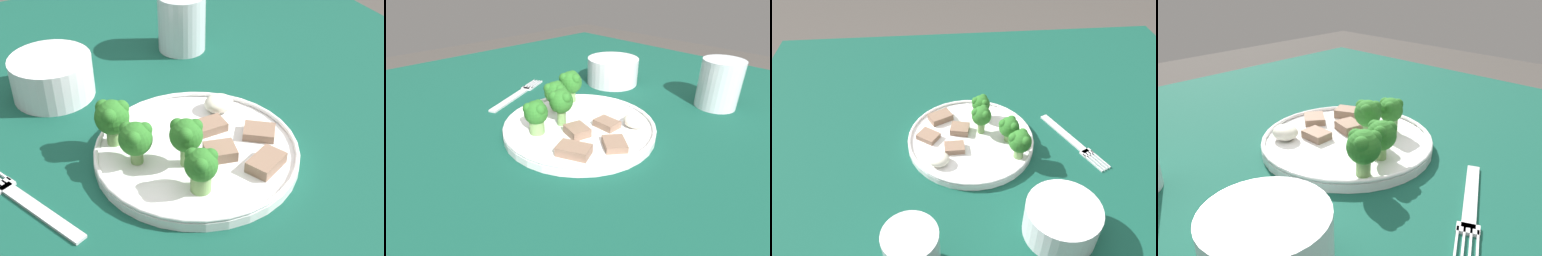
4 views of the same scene
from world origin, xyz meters
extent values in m
cube|color=#114738|center=(0.00, 0.00, 0.76)|extent=(1.11, 1.10, 0.03)
cylinder|color=brown|center=(0.50, 0.49, 0.37)|extent=(0.06, 0.06, 0.74)
cylinder|color=white|center=(0.05, -0.06, 0.78)|extent=(0.25, 0.25, 0.01)
torus|color=white|center=(0.05, -0.06, 0.79)|extent=(0.25, 0.25, 0.01)
cube|color=silver|center=(-0.15, -0.07, 0.77)|extent=(0.07, 0.13, 0.00)
cube|color=silver|center=(-0.18, -0.01, 0.77)|extent=(0.03, 0.02, 0.00)
cylinder|color=silver|center=(-0.07, 0.16, 0.80)|extent=(0.12, 0.12, 0.06)
cylinder|color=silver|center=(-0.07, 0.16, 0.80)|extent=(0.10, 0.10, 0.05)
cylinder|color=silver|center=(0.16, 0.21, 0.82)|extent=(0.08, 0.08, 0.09)
cylinder|color=silver|center=(0.16, 0.21, 0.80)|extent=(0.07, 0.07, 0.05)
cylinder|color=#709E56|center=(0.03, -0.08, 0.80)|extent=(0.01, 0.01, 0.03)
sphere|color=#286B23|center=(0.03, -0.08, 0.83)|extent=(0.04, 0.04, 0.04)
sphere|color=#286B23|center=(0.04, -0.08, 0.84)|extent=(0.02, 0.02, 0.02)
sphere|color=#286B23|center=(0.02, -0.07, 0.84)|extent=(0.02, 0.02, 0.02)
sphere|color=#286B23|center=(0.02, -0.09, 0.84)|extent=(0.02, 0.02, 0.02)
cylinder|color=#709E56|center=(-0.02, -0.05, 0.79)|extent=(0.02, 0.02, 0.02)
sphere|color=#286B23|center=(-0.02, -0.05, 0.82)|extent=(0.04, 0.04, 0.04)
sphere|color=#286B23|center=(-0.01, -0.05, 0.83)|extent=(0.02, 0.02, 0.02)
sphere|color=#286B23|center=(-0.03, -0.04, 0.83)|extent=(0.02, 0.02, 0.02)
sphere|color=#286B23|center=(-0.03, -0.06, 0.83)|extent=(0.02, 0.02, 0.02)
cylinder|color=#709E56|center=(0.02, -0.13, 0.80)|extent=(0.02, 0.02, 0.02)
sphere|color=#286B23|center=(0.02, -0.13, 0.82)|extent=(0.04, 0.04, 0.04)
sphere|color=#286B23|center=(0.03, -0.13, 0.83)|extent=(0.02, 0.02, 0.02)
sphere|color=#286B23|center=(0.02, -0.12, 0.83)|extent=(0.02, 0.02, 0.02)
sphere|color=#286B23|center=(0.02, -0.13, 0.83)|extent=(0.02, 0.02, 0.02)
cylinder|color=#709E56|center=(-0.04, 0.00, 0.80)|extent=(0.02, 0.02, 0.02)
sphere|color=#286B23|center=(-0.04, 0.00, 0.82)|extent=(0.04, 0.04, 0.04)
sphere|color=#286B23|center=(-0.02, 0.00, 0.83)|extent=(0.02, 0.02, 0.02)
sphere|color=#286B23|center=(-0.04, 0.01, 0.83)|extent=(0.02, 0.02, 0.02)
sphere|color=#286B23|center=(-0.04, -0.01, 0.83)|extent=(0.02, 0.02, 0.02)
cube|color=#846651|center=(0.13, -0.07, 0.79)|extent=(0.05, 0.05, 0.01)
cube|color=#846651|center=(0.08, -0.03, 0.79)|extent=(0.04, 0.03, 0.01)
cube|color=#846651|center=(0.07, -0.08, 0.79)|extent=(0.04, 0.04, 0.01)
cube|color=#846651|center=(0.11, -0.13, 0.79)|extent=(0.06, 0.05, 0.01)
ellipsoid|color=silver|center=(0.12, 0.01, 0.80)|extent=(0.04, 0.04, 0.02)
camera|label=1|loc=(-0.19, -0.52, 1.19)|focal=50.00mm
camera|label=2|loc=(0.37, -0.37, 1.02)|focal=28.00mm
camera|label=3|loc=(0.11, 0.50, 1.29)|focal=35.00mm
camera|label=4|loc=(-0.30, 0.30, 1.03)|focal=35.00mm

